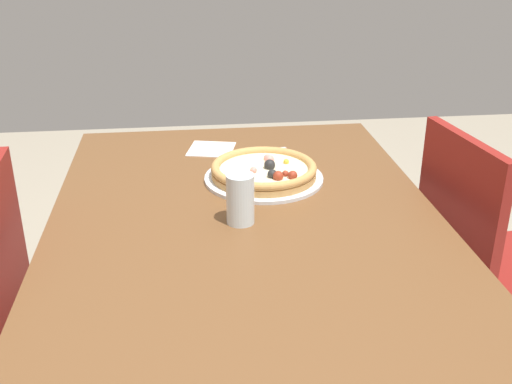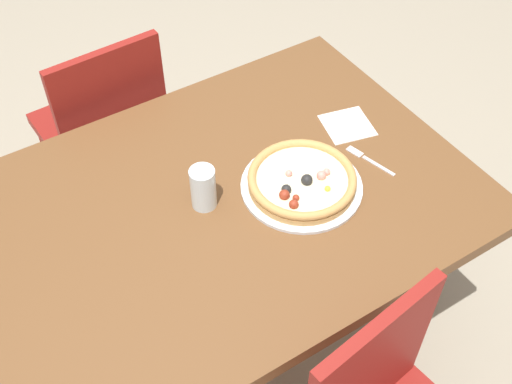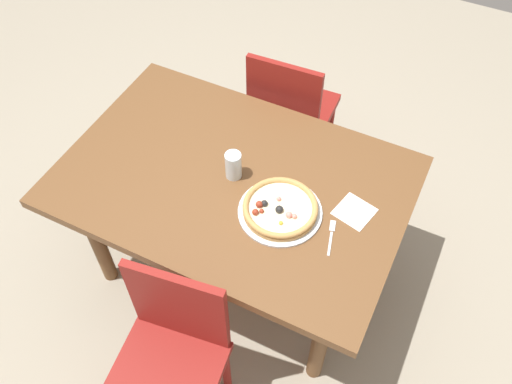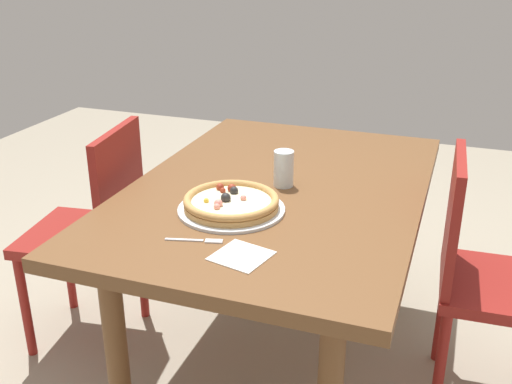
% 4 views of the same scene
% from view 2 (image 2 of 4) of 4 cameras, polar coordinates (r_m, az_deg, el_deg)
% --- Properties ---
extents(ground_plane, '(6.00, 6.00, 0.00)m').
position_cam_2_polar(ground_plane, '(2.34, -3.17, -13.12)').
color(ground_plane, '#9E937F').
extents(dining_table, '(1.45, 0.98, 0.73)m').
position_cam_2_polar(dining_table, '(1.81, -4.00, -3.10)').
color(dining_table, brown).
rests_on(dining_table, ground).
extents(chair_far, '(0.42, 0.42, 0.89)m').
position_cam_2_polar(chair_far, '(2.37, -13.15, 5.49)').
color(chair_far, maroon).
rests_on(chair_far, ground).
extents(plate, '(0.34, 0.34, 0.01)m').
position_cam_2_polar(plate, '(1.79, 4.05, 0.52)').
color(plate, silver).
rests_on(plate, dining_table).
extents(pizza, '(0.30, 0.30, 0.05)m').
position_cam_2_polar(pizza, '(1.77, 4.08, 1.05)').
color(pizza, tan).
rests_on(pizza, plate).
extents(fork, '(0.06, 0.16, 0.00)m').
position_cam_2_polar(fork, '(1.89, 9.75, 2.92)').
color(fork, silver).
rests_on(fork, dining_table).
extents(drinking_glass, '(0.07, 0.07, 0.13)m').
position_cam_2_polar(drinking_glass, '(1.70, -4.70, 0.37)').
color(drinking_glass, silver).
rests_on(drinking_glass, dining_table).
extents(napkin, '(0.17, 0.17, 0.00)m').
position_cam_2_polar(napkin, '(1.99, 8.08, 5.86)').
color(napkin, white).
rests_on(napkin, dining_table).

